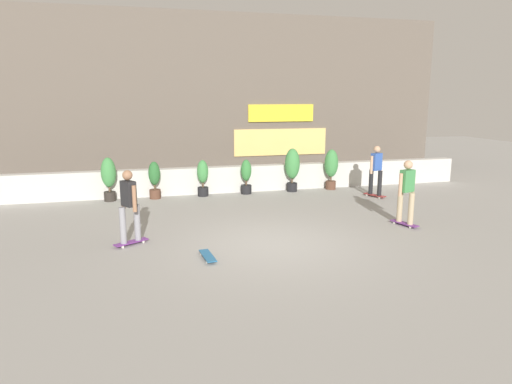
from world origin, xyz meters
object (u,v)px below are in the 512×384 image
skater_by_wall_right (407,190)px  skateboard_near_camera (208,256)px  potted_plant_1 (154,179)px  potted_plant_3 (246,176)px  potted_plant_5 (331,166)px  skater_foreground (376,169)px  potted_plant_2 (203,177)px  potted_plant_4 (292,166)px  skater_mid_plaza (129,204)px  potted_plant_0 (109,176)px

skater_by_wall_right → skateboard_near_camera: skater_by_wall_right is taller
skateboard_near_camera → potted_plant_1: bearing=97.2°
potted_plant_3 → skater_by_wall_right: 5.81m
potted_plant_3 → potted_plant_5: size_ratio=0.82×
potted_plant_3 → skater_foreground: size_ratio=0.69×
potted_plant_2 → skateboard_near_camera: (-0.80, -6.15, -0.58)m
potted_plant_3 → skater_foreground: 4.32m
potted_plant_3 → potted_plant_4: potted_plant_4 is taller
potted_plant_5 → skateboard_near_camera: potted_plant_5 is taller
skater_by_wall_right → potted_plant_1: bearing=140.7°
potted_plant_1 → potted_plant_5: size_ratio=0.85×
skater_mid_plaza → skateboard_near_camera: skater_mid_plaza is taller
potted_plant_1 → skater_by_wall_right: 7.84m
potted_plant_3 → skater_by_wall_right: (3.00, -4.96, 0.33)m
potted_plant_2 → skateboard_near_camera: bearing=-97.4°
skater_by_wall_right → potted_plant_3: bearing=121.2°
potted_plant_0 → potted_plant_4: bearing=0.0°
potted_plant_4 → potted_plant_2: bearing=180.0°
potted_plant_1 → potted_plant_5: potted_plant_5 is taller
potted_plant_3 → skater_foreground: skater_foreground is taller
potted_plant_2 → skater_foreground: skater_foreground is taller
potted_plant_0 → skateboard_near_camera: potted_plant_0 is taller
potted_plant_2 → skateboard_near_camera: potted_plant_2 is taller
potted_plant_0 → skateboard_near_camera: (2.18, -6.15, -0.73)m
potted_plant_2 → potted_plant_3: bearing=0.0°
potted_plant_2 → potted_plant_0: bearing=180.0°
potted_plant_1 → skater_mid_plaza: bearing=-98.9°
potted_plant_2 → skater_by_wall_right: bearing=-47.8°
potted_plant_1 → potted_plant_5: 6.18m
potted_plant_2 → potted_plant_5: (4.61, 0.00, 0.18)m
potted_plant_4 → potted_plant_0: bearing=180.0°
potted_plant_4 → skater_by_wall_right: skater_by_wall_right is taller
potted_plant_4 → potted_plant_3: bearing=180.0°
potted_plant_4 → potted_plant_5: bearing=0.0°
potted_plant_5 → potted_plant_2: bearing=180.0°
potted_plant_1 → skateboard_near_camera: (0.77, -6.15, -0.59)m
potted_plant_2 → skater_mid_plaza: bearing=-115.8°
skater_foreground → skateboard_near_camera: (-6.28, -4.55, -0.88)m
skater_by_wall_right → potted_plant_2: bearing=132.2°
potted_plant_1 → skateboard_near_camera: size_ratio=1.49×
potted_plant_4 → skater_foreground: 2.84m
skateboard_near_camera → potted_plant_5: bearing=48.7°
skater_mid_plaza → skateboard_near_camera: bearing=-41.3°
skater_foreground → skater_mid_plaza: bearing=-157.6°
potted_plant_0 → potted_plant_5: bearing=0.0°
potted_plant_1 → skater_mid_plaza: (-0.75, -4.81, 0.29)m
potted_plant_0 → potted_plant_4: potted_plant_4 is taller
potted_plant_1 → skater_foreground: bearing=-12.7°
potted_plant_1 → potted_plant_3: bearing=0.0°
potted_plant_5 → potted_plant_0: bearing=180.0°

